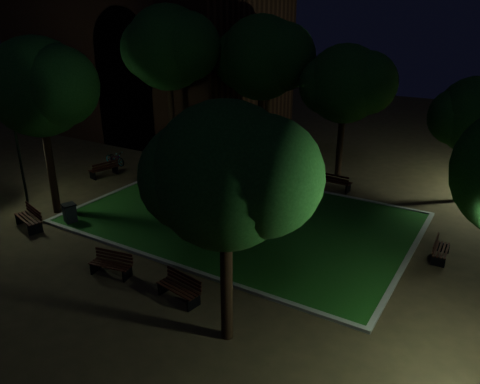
# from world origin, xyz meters

# --- Properties ---
(ground) EXTENTS (80.00, 80.00, 0.00)m
(ground) POSITION_xyz_m (0.00, 0.00, 0.00)
(ground) COLOR #3F311F
(lawn) EXTENTS (15.00, 10.00, 0.08)m
(lawn) POSITION_xyz_m (0.00, 2.00, 0.04)
(lawn) COLOR #194B15
(lawn) RESTS_ON ground
(lawn_kerb) EXTENTS (15.40, 10.40, 0.12)m
(lawn_kerb) POSITION_xyz_m (0.00, 2.00, 0.06)
(lawn_kerb) COLOR slate
(lawn_kerb) RESTS_ON ground
(monument) EXTENTS (1.40, 1.40, 3.20)m
(monument) POSITION_xyz_m (0.00, 2.00, 0.96)
(monument) COLOR #9F9790
(monument) RESTS_ON lawn
(building_main) EXTENTS (20.00, 12.00, 15.00)m
(building_main) POSITION_xyz_m (-15.86, 13.79, 7.38)
(building_main) COLOR #482718
(building_main) RESTS_ON ground
(tree_west) EXTENTS (5.45, 4.45, 8.28)m
(tree_west) POSITION_xyz_m (-8.09, -2.00, 6.04)
(tree_west) COLOR black
(tree_west) RESTS_ON ground
(tree_north_wl) EXTENTS (6.18, 5.05, 9.06)m
(tree_north_wl) POSITION_xyz_m (-3.50, 10.18, 6.53)
(tree_north_wl) COLOR black
(tree_north_wl) RESTS_ON ground
(tree_north_er) EXTENTS (5.35, 4.37, 7.59)m
(tree_north_er) POSITION_xyz_m (1.77, 10.24, 5.40)
(tree_north_er) COLOR black
(tree_north_er) RESTS_ON ground
(tree_ne) EXTENTS (4.61, 3.77, 6.36)m
(tree_ne) POSITION_xyz_m (8.56, 9.84, 4.47)
(tree_ne) COLOR black
(tree_ne) RESTS_ON ground
(tree_se) EXTENTS (4.93, 4.03, 7.20)m
(tree_se) POSITION_xyz_m (4.09, -5.54, 5.18)
(tree_se) COLOR black
(tree_se) RESTS_ON ground
(tree_nw) EXTENTS (6.04, 4.93, 9.63)m
(tree_nw) POSITION_xyz_m (-7.91, 6.84, 7.15)
(tree_nw) COLOR black
(tree_nw) RESTS_ON ground
(tree_far_north) EXTENTS (5.46, 4.46, 8.91)m
(tree_far_north) POSITION_xyz_m (-3.88, 11.74, 6.67)
(tree_far_north) COLOR black
(tree_far_north) RESTS_ON ground
(lamppost_sw) EXTENTS (1.18, 0.28, 4.65)m
(lamppost_sw) POSITION_xyz_m (-9.87, -2.39, 3.23)
(lamppost_sw) COLOR black
(lamppost_sw) RESTS_ON ground
(lamppost_nw) EXTENTS (1.18, 0.28, 4.73)m
(lamppost_nw) POSITION_xyz_m (-11.77, 11.13, 3.28)
(lamppost_nw) COLOR black
(lamppost_nw) RESTS_ON ground
(bench_near_left) EXTENTS (1.69, 0.84, 0.89)m
(bench_near_left) POSITION_xyz_m (-1.62, -4.76, 0.42)
(bench_near_left) COLOR black
(bench_near_left) RESTS_ON ground
(bench_near_right) EXTENTS (1.73, 0.83, 0.91)m
(bench_near_right) POSITION_xyz_m (1.56, -4.72, 0.43)
(bench_near_right) COLOR black
(bench_near_right) RESTS_ON ground
(bench_west_near) EXTENTS (1.90, 1.09, 0.98)m
(bench_west_near) POSITION_xyz_m (-7.73, -3.80, 0.46)
(bench_west_near) COLOR black
(bench_west_near) RESTS_ON ground
(bench_left_side) EXTENTS (0.96, 1.81, 0.94)m
(bench_left_side) POSITION_xyz_m (-10.08, 2.93, 0.44)
(bench_left_side) COLOR black
(bench_left_side) RESTS_ON ground
(bench_right_side) EXTENTS (0.58, 1.51, 0.82)m
(bench_right_side) POSITION_xyz_m (8.62, 2.85, 0.39)
(bench_right_side) COLOR black
(bench_right_side) RESTS_ON ground
(bench_far_side) EXTENTS (1.83, 0.72, 0.99)m
(bench_far_side) POSITION_xyz_m (2.33, 7.88, 0.46)
(bench_far_side) COLOR black
(bench_far_side) RESTS_ON ground
(trash_bin) EXTENTS (0.71, 0.71, 0.95)m
(trash_bin) POSITION_xyz_m (-6.59, -2.52, 0.48)
(trash_bin) COLOR black
(trash_bin) RESTS_ON ground
(bicycle) EXTENTS (1.68, 0.66, 0.86)m
(bicycle) POSITION_xyz_m (-11.21, 4.89, 0.43)
(bicycle) COLOR black
(bicycle) RESTS_ON ground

